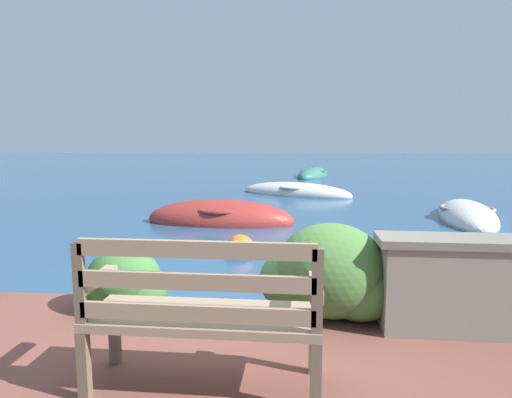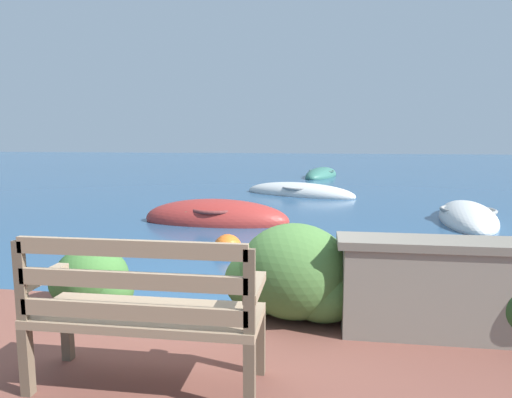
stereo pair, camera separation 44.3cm
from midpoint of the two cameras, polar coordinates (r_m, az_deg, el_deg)
name	(u,v)px [view 2 (the right image)]	position (r m, az deg, el deg)	size (l,w,h in m)	color
ground_plane	(195,322)	(4.32, -4.66, -15.12)	(80.00, 80.00, 0.00)	navy
park_bench	(143,309)	(2.71, -9.26, -13.49)	(1.35, 0.48, 0.93)	brown
stone_wall	(479,290)	(3.81, 29.17, -9.87)	(2.03, 0.39, 0.73)	gray
hedge_clump_left	(91,281)	(4.15, -17.01, -9.77)	(0.79, 0.57, 0.53)	#38662D
hedge_clump_centre	(293,277)	(3.78, 8.01, -9.62)	(1.13, 0.82, 0.77)	#426B33
rowboat_nearest	(216,219)	(8.93, -3.58, -2.54)	(2.92, 1.17, 0.81)	#9E2D28
rowboat_mid	(467,218)	(10.14, 26.07, -2.16)	(1.53, 3.15, 0.62)	silver
rowboat_far	(299,193)	(13.17, 6.40, 0.75)	(3.50, 2.33, 0.62)	silver
rowboat_outer	(321,175)	(19.10, 8.82, 2.94)	(1.78, 3.32, 0.68)	#336B5B
mooring_buoy	(228,249)	(6.60, -1.63, -6.24)	(0.46, 0.46, 0.42)	orange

